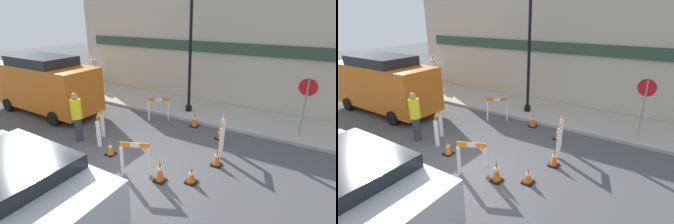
% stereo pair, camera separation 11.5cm
% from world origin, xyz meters
% --- Properties ---
extents(ground_plane, '(60.00, 60.00, 0.00)m').
position_xyz_m(ground_plane, '(0.00, 0.00, 0.00)').
color(ground_plane, '#4C4C4F').
extents(sidewalk_slab, '(18.00, 2.82, 0.12)m').
position_xyz_m(sidewalk_slab, '(0.00, 5.91, 0.06)').
color(sidewalk_slab, '#ADA89E').
rests_on(sidewalk_slab, ground_plane).
extents(storefront_facade, '(18.00, 0.22, 5.50)m').
position_xyz_m(storefront_facade, '(0.00, 7.40, 2.75)').
color(storefront_facade, '#BCB29E').
rests_on(storefront_facade, ground_plane).
extents(streetlamp_post, '(0.44, 0.44, 6.48)m').
position_xyz_m(streetlamp_post, '(-0.66, 5.43, 4.20)').
color(streetlamp_post, black).
rests_on(streetlamp_post, sidewalk_slab).
extents(stop_sign, '(0.60, 0.08, 2.12)m').
position_xyz_m(stop_sign, '(3.99, 5.16, 1.54)').
color(stop_sign, gray).
rests_on(stop_sign, sidewalk_slab).
extents(barricade_0, '(0.80, 0.62, 1.01)m').
position_xyz_m(barricade_0, '(-1.34, 3.98, 0.55)').
color(barricade_0, white).
rests_on(barricade_0, ground_plane).
extents(barricade_1, '(0.58, 0.76, 1.09)m').
position_xyz_m(barricade_1, '(-1.98, 1.25, 0.58)').
color(barricade_1, white).
rests_on(barricade_1, ground_plane).
extents(barricade_2, '(0.81, 0.46, 1.03)m').
position_xyz_m(barricade_2, '(0.38, 0.21, 0.55)').
color(barricade_2, white).
rests_on(barricade_2, ground_plane).
extents(barricade_3, '(0.37, 0.85, 1.15)m').
position_xyz_m(barricade_3, '(1.91, 2.78, 0.62)').
color(barricade_3, white).
rests_on(barricade_3, ground_plane).
extents(traffic_cone_0, '(0.30, 0.30, 0.62)m').
position_xyz_m(traffic_cone_0, '(0.26, 4.17, 0.30)').
color(traffic_cone_0, black).
rests_on(traffic_cone_0, ground_plane).
extents(traffic_cone_1, '(0.30, 0.30, 0.46)m').
position_xyz_m(traffic_cone_1, '(1.85, 0.72, 0.22)').
color(traffic_cone_1, black).
rests_on(traffic_cone_1, ground_plane).
extents(traffic_cone_2, '(0.30, 0.30, 0.45)m').
position_xyz_m(traffic_cone_2, '(1.53, 3.64, 0.22)').
color(traffic_cone_2, black).
rests_on(traffic_cone_2, ground_plane).
extents(traffic_cone_3, '(0.30, 0.30, 0.67)m').
position_xyz_m(traffic_cone_3, '(1.10, 0.34, 0.32)').
color(traffic_cone_3, black).
rests_on(traffic_cone_3, ground_plane).
extents(traffic_cone_4, '(0.30, 0.30, 0.50)m').
position_xyz_m(traffic_cone_4, '(-1.04, 0.70, 0.24)').
color(traffic_cone_4, black).
rests_on(traffic_cone_4, ground_plane).
extents(traffic_cone_5, '(0.30, 0.30, 0.56)m').
position_xyz_m(traffic_cone_5, '(2.11, 1.89, 0.27)').
color(traffic_cone_5, black).
rests_on(traffic_cone_5, ground_plane).
extents(person_worker, '(0.50, 0.50, 1.77)m').
position_xyz_m(person_worker, '(-2.72, 0.90, 0.95)').
color(person_worker, '#33333D').
rests_on(person_worker, ground_plane).
extents(person_pedestrian, '(0.42, 0.42, 1.81)m').
position_xyz_m(person_pedestrian, '(-7.81, 6.54, 1.09)').
color(person_pedestrian, '#33333D').
rests_on(person_pedestrian, sidewalk_slab).
extents(parked_car_1, '(4.07, 2.00, 1.82)m').
position_xyz_m(parked_car_1, '(-0.20, -2.67, 1.02)').
color(parked_car_1, '#B7BABF').
rests_on(parked_car_1, ground_plane).
extents(work_van, '(5.36, 2.09, 2.58)m').
position_xyz_m(work_van, '(-6.32, 2.23, 1.39)').
color(work_van, '#D16619').
rests_on(work_van, ground_plane).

